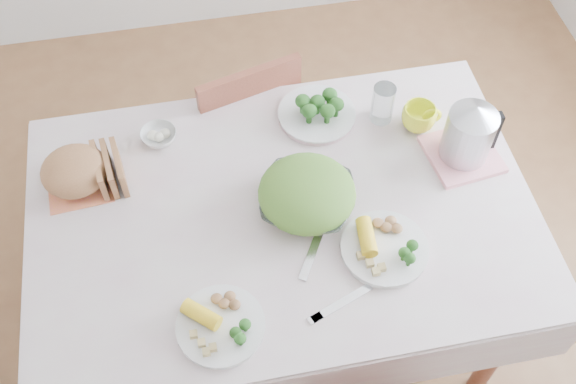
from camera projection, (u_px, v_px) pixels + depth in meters
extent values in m
plane|color=brown|center=(284.00, 319.00, 2.62)|extent=(3.60, 3.60, 0.00)
cube|color=brown|center=(283.00, 272.00, 2.31)|extent=(1.40, 0.90, 0.75)
cube|color=beige|center=(283.00, 211.00, 2.00)|extent=(1.50, 1.00, 0.01)
cube|color=brown|center=(235.00, 117.00, 2.61)|extent=(0.48, 0.48, 0.86)
imported|color=white|center=(307.00, 199.00, 1.98)|extent=(0.35, 0.35, 0.07)
cylinder|color=white|center=(221.00, 326.00, 1.77)|extent=(0.32, 0.32, 0.02)
cylinder|color=white|center=(384.00, 249.00, 1.91)|extent=(0.33, 0.33, 0.02)
cylinder|color=beige|center=(317.00, 115.00, 2.20)|extent=(0.34, 0.34, 0.02)
cube|color=#EB7B4F|center=(80.00, 183.00, 2.05)|extent=(0.21, 0.21, 0.00)
ellipsoid|color=brown|center=(75.00, 172.00, 2.01)|extent=(0.22, 0.21, 0.12)
imported|color=white|center=(159.00, 136.00, 2.14)|extent=(0.15, 0.15, 0.04)
imported|color=#F8FF28|center=(419.00, 118.00, 2.15)|extent=(0.13, 0.13, 0.09)
cylinder|color=white|center=(383.00, 104.00, 2.15)|extent=(0.08, 0.08, 0.14)
cube|color=pink|center=(462.00, 154.00, 2.11)|extent=(0.24, 0.24, 0.02)
cylinder|color=#B2B5BA|center=(470.00, 131.00, 2.02)|extent=(0.18, 0.18, 0.21)
cube|color=silver|center=(313.00, 249.00, 1.92)|extent=(0.12, 0.19, 0.00)
cube|color=silver|center=(342.00, 303.00, 1.82)|extent=(0.19, 0.09, 0.00)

